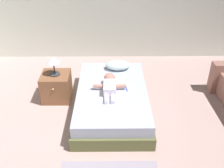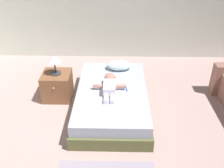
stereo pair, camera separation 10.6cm
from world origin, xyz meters
The scene contains 7 objects.
ground_plane centered at (0.00, 0.00, 0.00)m, with size 8.00×8.00×0.00m, color #B79692.
bed centered at (0.09, 0.94, 0.18)m, with size 1.15×1.95×0.37m.
pillow centered at (0.20, 1.62, 0.45)m, with size 0.44×0.28×0.16m.
baby centered at (0.05, 0.95, 0.44)m, with size 0.52×0.68×0.19m.
toothbrush centered at (0.32, 0.96, 0.38)m, with size 0.03×0.15×0.02m.
nightstand centered at (-0.86, 1.26, 0.23)m, with size 0.47×0.50×0.47m.
lamp centered at (-0.86, 1.26, 0.71)m, with size 0.22×0.22×0.33m.
Camera 2 is at (0.17, -2.57, 2.60)m, focal length 42.21 mm.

